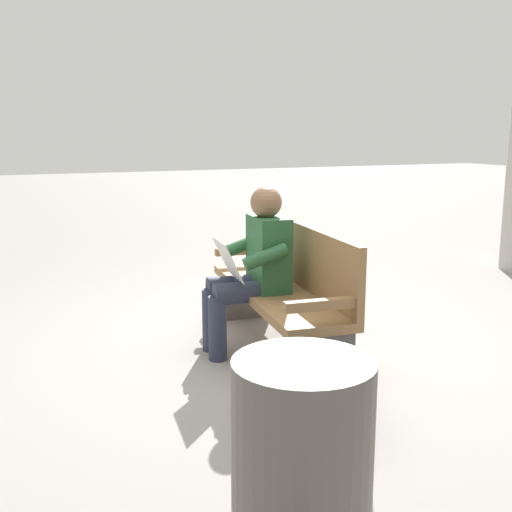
{
  "coord_description": "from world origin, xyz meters",
  "views": [
    {
      "loc": [
        -3.83,
        1.84,
        1.55
      ],
      "look_at": [
        0.01,
        0.15,
        0.7
      ],
      "focal_mm": 43.26,
      "sensor_mm": 36.0,
      "label": 1
    }
  ],
  "objects_px": {
    "backpack": "(327,395)",
    "trash_bin": "(302,475)",
    "bench_near": "(286,287)",
    "person_seated": "(253,265)"
  },
  "relations": [
    {
      "from": "backpack",
      "to": "trash_bin",
      "type": "relative_size",
      "value": 0.52
    },
    {
      "from": "bench_near",
      "to": "trash_bin",
      "type": "bearing_deg",
      "value": 161.63
    },
    {
      "from": "person_seated",
      "to": "backpack",
      "type": "height_order",
      "value": "person_seated"
    },
    {
      "from": "bench_near",
      "to": "backpack",
      "type": "xyz_separation_m",
      "value": [
        -1.23,
        0.37,
        -0.25
      ]
    },
    {
      "from": "trash_bin",
      "to": "person_seated",
      "type": "bearing_deg",
      "value": -19.43
    },
    {
      "from": "person_seated",
      "to": "backpack",
      "type": "distance_m",
      "value": 1.35
    },
    {
      "from": "bench_near",
      "to": "person_seated",
      "type": "distance_m",
      "value": 0.29
    },
    {
      "from": "trash_bin",
      "to": "bench_near",
      "type": "bearing_deg",
      "value": -25.06
    },
    {
      "from": "bench_near",
      "to": "person_seated",
      "type": "height_order",
      "value": "person_seated"
    },
    {
      "from": "person_seated",
      "to": "trash_bin",
      "type": "xyz_separation_m",
      "value": [
        -2.19,
        0.77,
        -0.22
      ]
    }
  ]
}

